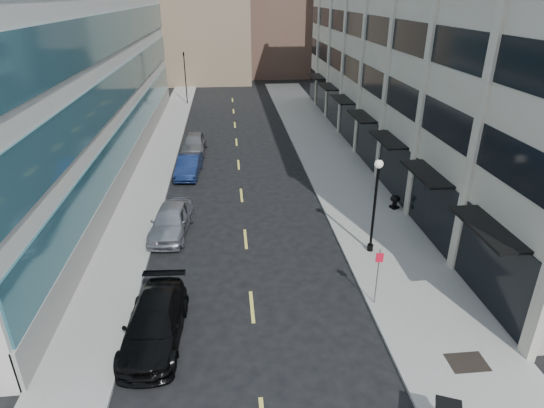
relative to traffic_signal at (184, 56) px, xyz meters
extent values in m
cube|color=gray|center=(13.00, -28.00, -5.64)|extent=(5.00, 80.00, 0.15)
cube|color=gray|center=(-1.00, -28.00, -5.64)|extent=(3.00, 80.00, 0.15)
cube|color=beige|center=(22.50, -21.00, 3.28)|extent=(14.00, 46.00, 18.00)
cube|color=black|center=(15.52, -21.00, -3.72)|extent=(0.18, 46.00, 3.60)
cube|color=black|center=(15.53, -21.00, 0.78)|extent=(0.12, 46.00, 1.80)
cube|color=black|center=(15.53, -21.00, 4.28)|extent=(0.12, 46.00, 1.80)
cube|color=beige|center=(15.50, -38.00, 3.28)|extent=(0.35, 0.60, 18.00)
cube|color=beige|center=(15.50, -32.00, 3.28)|extent=(0.35, 0.60, 18.00)
cube|color=beige|center=(15.50, -26.00, 3.28)|extent=(0.35, 0.60, 18.00)
cube|color=beige|center=(15.50, -20.00, 3.28)|extent=(0.35, 0.60, 18.00)
cube|color=beige|center=(15.50, -14.00, 3.28)|extent=(0.35, 0.60, 18.00)
cube|color=beige|center=(15.50, -8.00, 3.28)|extent=(0.35, 0.60, 18.00)
cube|color=beige|center=(15.50, -2.00, 3.28)|extent=(0.35, 0.60, 18.00)
cube|color=black|center=(14.85, -41.00, -1.82)|extent=(1.30, 4.00, 0.12)
cube|color=black|center=(14.85, -35.00, -1.82)|extent=(1.30, 4.00, 0.12)
cube|color=black|center=(14.85, -29.00, -1.82)|extent=(1.30, 4.00, 0.12)
cube|color=black|center=(14.85, -23.00, -1.82)|extent=(1.30, 4.00, 0.12)
cube|color=black|center=(14.85, -17.00, -1.82)|extent=(1.30, 4.00, 0.12)
cube|color=black|center=(14.85, -11.00, -1.82)|extent=(1.30, 4.00, 0.12)
cube|color=black|center=(14.85, -5.00, -1.82)|extent=(1.30, 4.00, 0.12)
cube|color=beige|center=(-10.50, -21.00, 4.28)|extent=(16.00, 46.00, 20.00)
cube|color=gray|center=(-2.46, -21.00, -4.82)|extent=(0.20, 46.00, 1.80)
cube|color=#2E616D|center=(-2.47, -21.00, -2.72)|extent=(0.14, 45.60, 2.40)
cube|color=#2E616D|center=(-2.47, -21.00, 0.78)|extent=(0.14, 45.60, 2.40)
cube|color=#2E616D|center=(-2.47, -21.00, 4.28)|extent=(0.14, 45.60, 2.40)
cube|color=#7C6651|center=(-8.50, 30.00, 5.28)|extent=(12.00, 14.00, 22.00)
cube|color=beige|center=(23.50, 18.00, 4.28)|extent=(10.00, 14.00, 20.00)
cube|color=black|center=(13.10, -44.20, -5.56)|extent=(1.40, 1.00, 0.01)
cube|color=#D8CC4C|center=(5.50, -40.00, -5.71)|extent=(0.15, 2.20, 0.01)
cube|color=#D8CC4C|center=(5.50, -34.00, -5.71)|extent=(0.15, 2.20, 0.01)
cube|color=#D8CC4C|center=(5.50, -28.00, -5.71)|extent=(0.15, 2.20, 0.01)
cube|color=#D8CC4C|center=(5.50, -22.00, -5.71)|extent=(0.15, 2.20, 0.01)
cube|color=#D8CC4C|center=(5.50, -16.00, -5.71)|extent=(0.15, 2.20, 0.01)
cube|color=#D8CC4C|center=(5.50, -10.00, -5.71)|extent=(0.15, 2.20, 0.01)
cube|color=#D8CC4C|center=(5.50, -4.00, -5.71)|extent=(0.15, 2.20, 0.01)
cube|color=#D8CC4C|center=(5.50, 2.00, -5.71)|extent=(0.15, 2.20, 0.01)
cylinder|color=black|center=(0.00, 0.00, -2.72)|extent=(0.12, 0.12, 6.00)
imported|color=black|center=(0.00, 0.00, 0.27)|extent=(0.66, 0.66, 1.98)
imported|color=black|center=(1.65, -41.65, -4.95)|extent=(2.44, 5.42, 1.54)
imported|color=gray|center=(1.41, -32.98, -4.89)|extent=(2.46, 5.06, 1.66)
imported|color=#132149|center=(1.79, -23.88, -4.98)|extent=(1.92, 4.59, 1.47)
imported|color=slate|center=(1.89, -18.59, -4.90)|extent=(2.14, 4.89, 1.64)
cube|color=black|center=(10.90, -47.00, -4.43)|extent=(0.97, 0.97, 0.13)
cylinder|color=black|center=(11.90, -36.11, -5.39)|extent=(0.31, 0.31, 0.35)
cylinder|color=black|center=(11.90, -36.11, -3.15)|extent=(0.14, 0.14, 4.44)
sphere|color=silver|center=(11.90, -36.11, -0.79)|extent=(0.42, 0.42, 0.42)
cone|color=black|center=(11.90, -36.11, -0.55)|extent=(0.12, 0.12, 0.17)
cylinder|color=slate|center=(10.80, -40.42, -4.23)|extent=(0.05, 0.05, 2.67)
cube|color=red|center=(10.80, -40.44, -3.29)|extent=(0.31, 0.06, 0.42)
cube|color=black|center=(14.92, -31.25, -5.50)|extent=(0.58, 0.58, 0.13)
cylinder|color=black|center=(14.92, -31.25, -5.24)|extent=(0.28, 0.28, 0.43)
ellipsoid|color=black|center=(14.92, -31.25, -4.94)|extent=(0.61, 0.61, 0.43)
camera|label=1|loc=(4.79, -55.96, 6.63)|focal=30.00mm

